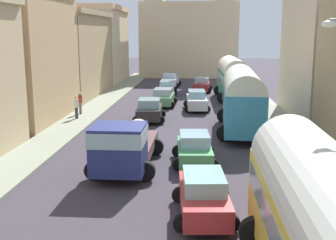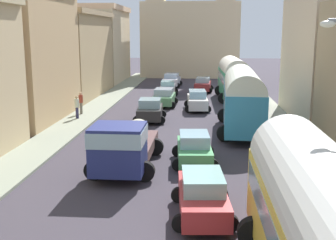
# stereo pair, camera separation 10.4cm
# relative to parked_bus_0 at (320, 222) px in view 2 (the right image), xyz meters

# --- Properties ---
(ground_plane) EXTENTS (154.00, 154.00, 0.00)m
(ground_plane) POSITION_rel_parked_bus_0_xyz_m (-4.54, 22.23, -2.13)
(ground_plane) COLOR #3A353D
(sidewalk_left) EXTENTS (2.50, 70.00, 0.14)m
(sidewalk_left) POSITION_rel_parked_bus_0_xyz_m (-11.79, 22.23, -2.06)
(sidewalk_left) COLOR gray
(sidewalk_left) RESTS_ON ground
(sidewalk_right) EXTENTS (2.50, 70.00, 0.14)m
(sidewalk_right) POSITION_rel_parked_bus_0_xyz_m (2.71, 22.23, -2.06)
(sidewalk_right) COLOR gray
(sidewalk_right) RESTS_ON ground
(building_left_2) EXTENTS (6.12, 10.33, 10.22)m
(building_left_2) POSITION_rel_parked_bus_0_xyz_m (-15.82, 21.04, 3.01)
(building_left_2) COLOR tan
(building_left_2) RESTS_ON ground
(building_left_3) EXTENTS (6.36, 13.32, 8.48)m
(building_left_3) POSITION_rel_parked_bus_0_xyz_m (-15.93, 33.21, 2.13)
(building_left_3) COLOR tan
(building_left_3) RESTS_ON ground
(building_left_4) EXTENTS (4.81, 11.76, 9.67)m
(building_left_4) POSITION_rel_parked_bus_0_xyz_m (-15.22, 46.20, 2.73)
(building_left_4) COLOR beige
(building_left_4) RESTS_ON ground
(building_right_2) EXTENTS (4.74, 11.09, 13.81)m
(building_right_2) POSITION_rel_parked_bus_0_xyz_m (6.12, 22.96, 4.79)
(building_right_2) COLOR beige
(building_right_2) RESTS_ON ground
(distant_church) EXTENTS (13.86, 7.14, 19.59)m
(distant_church) POSITION_rel_parked_bus_0_xyz_m (-4.54, 54.32, 4.16)
(distant_church) COLOR beige
(distant_church) RESTS_ON ground
(parked_bus_0) EXTENTS (3.30, 8.57, 3.89)m
(parked_bus_0) POSITION_rel_parked_bus_0_xyz_m (0.00, 0.00, 0.00)
(parked_bus_0) COLOR gold
(parked_bus_0) RESTS_ON ground
(parked_bus_1) EXTENTS (3.48, 9.15, 4.12)m
(parked_bus_1) POSITION_rel_parked_bus_0_xyz_m (-0.11, 18.53, 0.16)
(parked_bus_1) COLOR teal
(parked_bus_1) RESTS_ON ground
(parked_bus_2) EXTENTS (3.38, 8.49, 4.02)m
(parked_bus_2) POSITION_rel_parked_bus_0_xyz_m (0.25, 32.41, 0.09)
(parked_bus_2) COLOR #2E9868
(parked_bus_2) RESTS_ON ground
(cargo_truck_0) EXTENTS (3.18, 6.91, 2.52)m
(cargo_truck_0) POSITION_rel_parked_bus_0_xyz_m (-6.34, 9.56, -0.81)
(cargo_truck_0) COLOR navy
(cargo_truck_0) RESTS_ON ground
(car_0) EXTENTS (2.44, 3.72, 1.66)m
(car_0) POSITION_rel_parked_bus_0_xyz_m (-6.53, 21.43, -1.31)
(car_0) COLOR #292726
(car_0) RESTS_ON ground
(car_1) EXTENTS (2.41, 4.02, 1.56)m
(car_1) POSITION_rel_parked_bus_0_xyz_m (-6.09, 28.01, -1.35)
(car_1) COLOR #548B5A
(car_1) RESTS_ON ground
(car_2) EXTENTS (2.24, 3.67, 1.46)m
(car_2) POSITION_rel_parked_bus_0_xyz_m (-6.29, 34.91, -1.39)
(car_2) COLOR silver
(car_2) RESTS_ON ground
(car_3) EXTENTS (2.48, 4.11, 1.59)m
(car_3) POSITION_rel_parked_bus_0_xyz_m (-6.35, 41.77, -1.33)
(car_3) COLOR silver
(car_3) RESTS_ON ground
(car_4) EXTENTS (2.41, 4.19, 1.58)m
(car_4) POSITION_rel_parked_bus_0_xyz_m (-2.69, 4.93, -1.34)
(car_4) COLOR #B92F31
(car_4) RESTS_ON ground
(car_5) EXTENTS (2.38, 3.98, 1.55)m
(car_5) POSITION_rel_parked_bus_0_xyz_m (-3.11, 11.21, -1.36)
(car_5) COLOR #449757
(car_5) RESTS_ON ground
(car_6) EXTENTS (2.32, 4.46, 1.66)m
(car_6) POSITION_rel_parked_bus_0_xyz_m (-3.12, 26.34, -1.31)
(car_6) COLOR white
(car_6) RESTS_ON ground
(car_7) EXTENTS (2.37, 4.13, 1.57)m
(car_7) POSITION_rel_parked_bus_0_xyz_m (-2.64, 37.62, -1.34)
(car_7) COLOR #AA2E2F
(car_7) RESTS_ON ground
(pedestrian_0) EXTENTS (0.43, 0.43, 1.85)m
(pedestrian_0) POSITION_rel_parked_bus_0_xyz_m (-12.18, 23.13, -1.06)
(pedestrian_0) COLOR #6B6458
(pedestrian_0) RESTS_ON ground
(pedestrian_2) EXTENTS (0.48, 0.48, 1.83)m
(pedestrian_2) POSITION_rel_parked_bus_0_xyz_m (-11.97, 21.31, -1.09)
(pedestrian_2) COLOR #2E2B4C
(pedestrian_2) RESTS_ON ground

